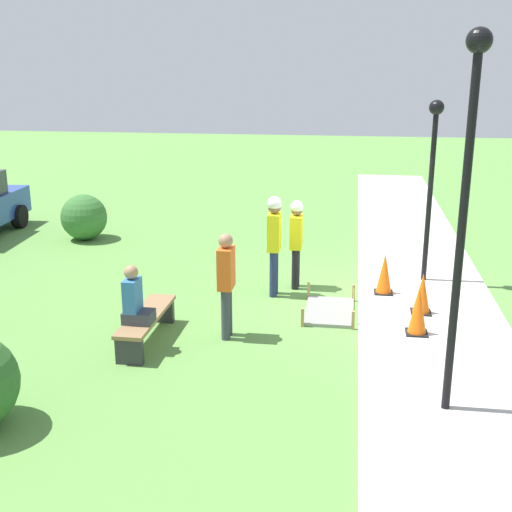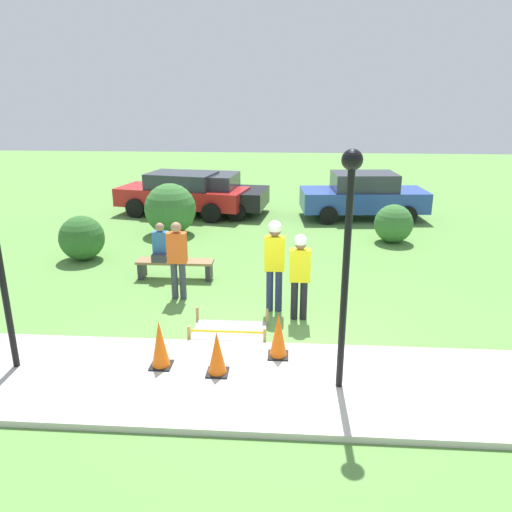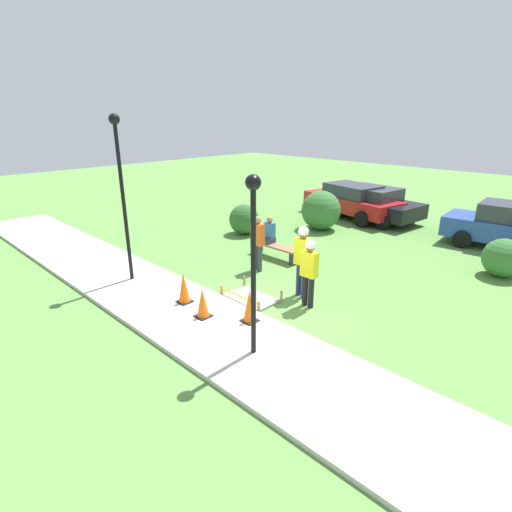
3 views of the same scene
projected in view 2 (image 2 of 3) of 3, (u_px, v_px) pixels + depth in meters
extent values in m
plane|color=#5B8E42|center=(273.00, 348.00, 8.72)|extent=(60.00, 60.00, 0.00)
cube|color=#BCB7AD|center=(271.00, 384.00, 7.55)|extent=(28.00, 2.43, 0.10)
cube|color=gray|center=(230.00, 332.00, 9.24)|extent=(1.35, 0.83, 0.06)
cube|color=tan|center=(189.00, 334.00, 8.85)|extent=(0.05, 0.05, 0.32)
cube|color=tan|center=(265.00, 337.00, 8.76)|extent=(0.05, 0.05, 0.32)
cube|color=tan|center=(197.00, 315.00, 9.64)|extent=(0.05, 0.05, 0.32)
cube|color=tan|center=(267.00, 317.00, 9.55)|extent=(0.05, 0.05, 0.32)
cube|color=yellow|center=(227.00, 332.00, 8.78)|extent=(1.35, 0.00, 0.04)
cube|color=black|center=(161.00, 365.00, 7.94)|extent=(0.34, 0.34, 0.02)
cone|color=orange|center=(160.00, 343.00, 7.82)|extent=(0.29, 0.29, 0.75)
cube|color=black|center=(218.00, 372.00, 7.74)|extent=(0.34, 0.34, 0.02)
cone|color=orange|center=(217.00, 352.00, 7.63)|extent=(0.29, 0.29, 0.68)
cube|color=black|center=(278.00, 355.00, 8.24)|extent=(0.34, 0.34, 0.02)
cone|color=orange|center=(278.00, 335.00, 8.12)|extent=(0.29, 0.29, 0.73)
cube|color=#2D2D33|center=(142.00, 270.00, 11.97)|extent=(0.12, 0.40, 0.40)
cube|color=#2D2D33|center=(209.00, 271.00, 11.87)|extent=(0.12, 0.40, 0.40)
cube|color=olive|center=(175.00, 262.00, 11.85)|extent=(1.82, 0.44, 0.06)
cube|color=#383D47|center=(161.00, 256.00, 11.83)|extent=(0.34, 0.44, 0.18)
cube|color=#336BAD|center=(161.00, 242.00, 11.80)|extent=(0.36, 0.20, 0.50)
sphere|color=#A37A5B|center=(160.00, 227.00, 11.69)|extent=(0.21, 0.21, 0.21)
cylinder|color=navy|center=(270.00, 290.00, 10.09)|extent=(0.14, 0.14, 0.88)
cylinder|color=navy|center=(279.00, 290.00, 10.07)|extent=(0.14, 0.14, 0.88)
cube|color=yellow|center=(275.00, 253.00, 9.84)|extent=(0.40, 0.22, 0.69)
sphere|color=brown|center=(275.00, 231.00, 9.69)|extent=(0.24, 0.24, 0.24)
sphere|color=white|center=(275.00, 227.00, 9.67)|extent=(0.27, 0.27, 0.27)
cylinder|color=black|center=(294.00, 300.00, 9.72)|extent=(0.14, 0.14, 0.80)
cylinder|color=black|center=(304.00, 300.00, 9.71)|extent=(0.14, 0.14, 0.80)
cube|color=yellow|center=(300.00, 265.00, 9.49)|extent=(0.40, 0.22, 0.63)
sphere|color=brown|center=(301.00, 244.00, 9.36)|extent=(0.22, 0.22, 0.22)
sphere|color=white|center=(301.00, 241.00, 9.34)|extent=(0.25, 0.25, 0.25)
cylinder|color=#383D47|center=(174.00, 280.00, 10.69)|extent=(0.14, 0.14, 0.82)
cylinder|color=#383D47|center=(183.00, 281.00, 10.68)|extent=(0.14, 0.14, 0.82)
cube|color=#E55B1E|center=(177.00, 248.00, 10.46)|extent=(0.40, 0.22, 0.65)
sphere|color=#A37A5B|center=(176.00, 227.00, 10.32)|extent=(0.22, 0.22, 0.22)
cylinder|color=black|center=(345.00, 284.00, 6.91)|extent=(0.10, 0.10, 3.23)
sphere|color=black|center=(352.00, 160.00, 6.38)|extent=(0.28, 0.28, 0.28)
cube|color=#28479E|center=(363.00, 200.00, 17.57)|extent=(4.44, 2.13, 0.70)
cube|color=#2D333D|center=(364.00, 181.00, 17.37)|extent=(2.28, 1.74, 0.60)
cylinder|color=black|center=(393.00, 204.00, 18.54)|extent=(0.64, 0.29, 0.62)
cylinder|color=black|center=(407.00, 215.00, 16.86)|extent=(0.64, 0.29, 0.62)
cylinder|color=black|center=(321.00, 204.00, 18.50)|extent=(0.64, 0.29, 0.62)
cylinder|color=black|center=(329.00, 215.00, 16.82)|extent=(0.64, 0.29, 0.62)
cube|color=red|center=(183.00, 197.00, 18.09)|extent=(4.91, 2.66, 0.64)
cube|color=#2D333D|center=(182.00, 180.00, 17.91)|extent=(2.59, 1.99, 0.54)
cylinder|color=black|center=(228.00, 203.00, 18.63)|extent=(0.72, 0.37, 0.68)
cylinder|color=black|center=(212.00, 213.00, 17.01)|extent=(0.72, 0.37, 0.68)
cylinder|color=black|center=(158.00, 198.00, 19.37)|extent=(0.72, 0.37, 0.68)
cylinder|color=black|center=(135.00, 208.00, 17.75)|extent=(0.72, 0.37, 0.68)
cube|color=black|center=(206.00, 197.00, 18.30)|extent=(4.58, 2.49, 0.62)
cube|color=#2D333D|center=(206.00, 181.00, 18.12)|extent=(2.38, 2.00, 0.53)
cylinder|color=black|center=(248.00, 201.00, 19.09)|extent=(0.64, 0.31, 0.62)
cylinder|color=black|center=(236.00, 212.00, 17.23)|extent=(0.64, 0.31, 0.62)
cylinder|color=black|center=(180.00, 198.00, 19.57)|extent=(0.64, 0.31, 0.62)
cylinder|color=black|center=(162.00, 209.00, 17.71)|extent=(0.64, 0.31, 0.62)
sphere|color=#2D6028|center=(82.00, 238.00, 13.17)|extent=(1.18, 1.18, 1.18)
sphere|color=#387033|center=(170.00, 209.00, 15.53)|extent=(1.60, 1.60, 1.60)
sphere|color=#387033|center=(394.00, 224.00, 14.72)|extent=(1.13, 1.13, 1.13)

